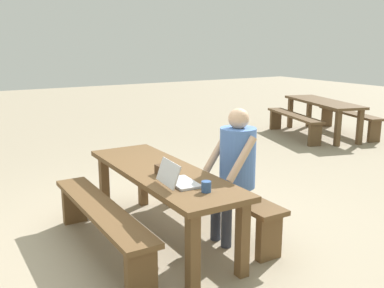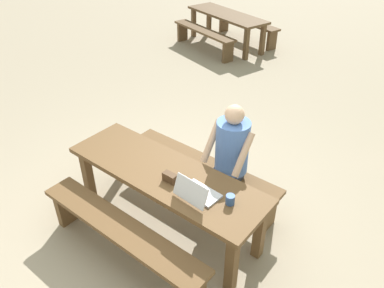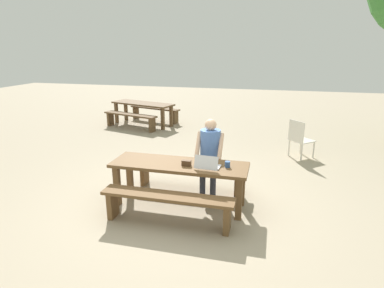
# 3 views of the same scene
# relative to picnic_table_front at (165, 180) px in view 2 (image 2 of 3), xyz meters

# --- Properties ---
(ground_plane) EXTENTS (30.00, 30.00, 0.00)m
(ground_plane) POSITION_rel_picnic_table_front_xyz_m (0.00, 0.00, -0.60)
(ground_plane) COLOR tan
(picnic_table_front) EXTENTS (2.12, 0.67, 0.70)m
(picnic_table_front) POSITION_rel_picnic_table_front_xyz_m (0.00, 0.00, 0.00)
(picnic_table_front) COLOR brown
(picnic_table_front) RESTS_ON ground
(bench_near) EXTENTS (1.90, 0.30, 0.46)m
(bench_near) POSITION_rel_picnic_table_front_xyz_m (0.00, -0.62, -0.25)
(bench_near) COLOR brown
(bench_near) RESTS_ON ground
(bench_far) EXTENTS (1.90, 0.30, 0.46)m
(bench_far) POSITION_rel_picnic_table_front_xyz_m (0.00, 0.62, -0.25)
(bench_far) COLOR brown
(bench_far) RESTS_ON ground
(laptop) EXTENTS (0.37, 0.30, 0.21)m
(laptop) POSITION_rel_picnic_table_front_xyz_m (0.46, -0.09, 0.16)
(laptop) COLOR silver
(laptop) RESTS_ON picnic_table_front
(small_pouch) EXTENTS (0.14, 0.07, 0.09)m
(small_pouch) POSITION_rel_picnic_table_front_xyz_m (0.14, -0.07, 0.15)
(small_pouch) COLOR #4C331E
(small_pouch) RESTS_ON picnic_table_front
(coffee_mug) EXTENTS (0.08, 0.08, 0.09)m
(coffee_mug) POSITION_rel_picnic_table_front_xyz_m (0.75, 0.02, 0.15)
(coffee_mug) COLOR #335693
(coffee_mug) RESTS_ON picnic_table_front
(person_seated) EXTENTS (0.45, 0.43, 1.29)m
(person_seated) POSITION_rel_picnic_table_front_xyz_m (0.37, 0.58, 0.17)
(person_seated) COLOR #333847
(person_seated) RESTS_ON ground
(picnic_table_mid) EXTENTS (2.17, 1.21, 0.71)m
(picnic_table_mid) POSITION_rel_picnic_table_front_xyz_m (-2.70, 5.05, 0.00)
(picnic_table_mid) COLOR brown
(picnic_table_mid) RESTS_ON ground
(bench_mid_south) EXTENTS (1.87, 0.80, 0.46)m
(bench_mid_south) POSITION_rel_picnic_table_front_xyz_m (-2.87, 4.44, -0.25)
(bench_mid_south) COLOR brown
(bench_mid_south) RESTS_ON ground
(bench_mid_north) EXTENTS (1.87, 0.80, 0.46)m
(bench_mid_north) POSITION_rel_picnic_table_front_xyz_m (-2.53, 5.66, -0.25)
(bench_mid_north) COLOR brown
(bench_mid_north) RESTS_ON ground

